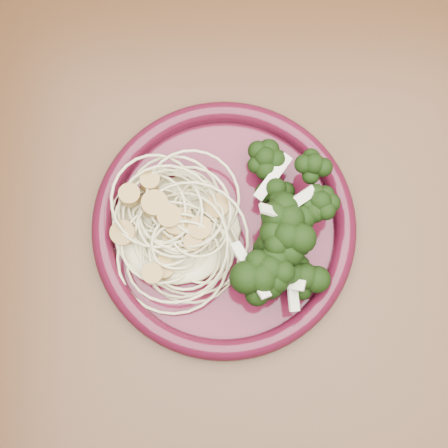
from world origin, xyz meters
The scene contains 6 objects.
dining_table centered at (0.00, 0.00, 0.65)m, with size 1.20×0.80×0.75m.
dinner_plate centered at (0.03, 0.04, 0.76)m, with size 0.28×0.28×0.02m.
spaghetti_pile centered at (-0.02, 0.04, 0.77)m, with size 0.13×0.11×0.03m, color beige.
scallop_cluster centered at (-0.02, 0.04, 0.80)m, with size 0.12×0.12×0.04m, color #AA8742, non-canonical shape.
broccoli_pile centered at (0.08, 0.04, 0.78)m, with size 0.10×0.16×0.06m, color black.
onion_garnish centered at (0.08, 0.04, 0.82)m, with size 0.07×0.10×0.05m, color beige, non-canonical shape.
Camera 1 is at (0.03, -0.09, 1.36)m, focal length 50.00 mm.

